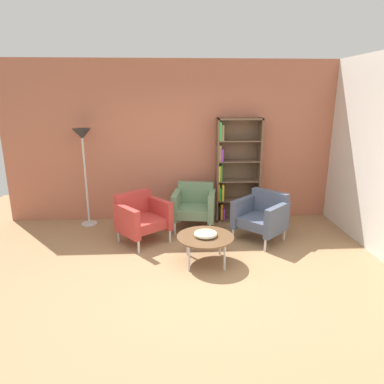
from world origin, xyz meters
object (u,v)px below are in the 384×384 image
Objects in this scene: decorative_bowl at (205,234)px; coffee_table_low at (205,238)px; bookshelf_tall at (234,172)px; armchair_by_bookshelf at (194,205)px; armchair_spare_guest at (262,215)px; armchair_near_window at (141,217)px; floor_lamp_torchiere at (83,145)px.

coffee_table_low is at bearing -63.43° from decorative_bowl.
armchair_by_bookshelf is (-0.75, -0.38, -0.51)m from bookshelf_tall.
armchair_by_bookshelf is 1.21m from armchair_spare_guest.
armchair_by_bookshelf is at bearing -7.24° from armchair_near_window.
floor_lamp_torchiere is at bearing -177.43° from bookshelf_tall.
decorative_bowl is 1.36m from armchair_by_bookshelf.
bookshelf_tall reaches higher than armchair_spare_guest.
decorative_bowl is at bearing -96.20° from armchair_spare_guest.
coffee_table_low is 1.36m from armchair_by_bookshelf.
bookshelf_tall is 1.09× the size of floor_lamp_torchiere.
armchair_spare_guest is at bearing 37.85° from decorative_bowl.
coffee_table_low is at bearing -39.13° from floor_lamp_torchiere.
armchair_spare_guest is (0.99, 0.77, 0.04)m from coffee_table_low.
armchair_spare_guest is at bearing -15.99° from floor_lamp_torchiere.
armchair_near_window is (-0.96, 0.81, -0.02)m from decorative_bowl.
armchair_near_window is (-0.96, 0.81, 0.04)m from coffee_table_low.
decorative_bowl is 0.34× the size of armchair_near_window.
decorative_bowl is 0.34× the size of armchair_spare_guest.
armchair_by_bookshelf is 0.86× the size of armchair_spare_guest.
floor_lamp_torchiere reaches higher than decorative_bowl.
bookshelf_tall is 0.98m from armchair_by_bookshelf.
armchair_by_bookshelf is at bearing 93.01° from decorative_bowl.
bookshelf_tall is at bearing 68.62° from decorative_bowl.
bookshelf_tall is 5.94× the size of decorative_bowl.
bookshelf_tall is 1.95m from armchair_near_window.
floor_lamp_torchiere reaches higher than coffee_table_low.
bookshelf_tall reaches higher than armchair_by_bookshelf.
coffee_table_low is 0.98× the size of armchair_by_bookshelf.
coffee_table_low is 2.78m from floor_lamp_torchiere.
decorative_bowl is 0.18× the size of floor_lamp_torchiere.
floor_lamp_torchiere is at bearing 140.87° from coffee_table_low.
decorative_bowl is 1.26m from armchair_near_window.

